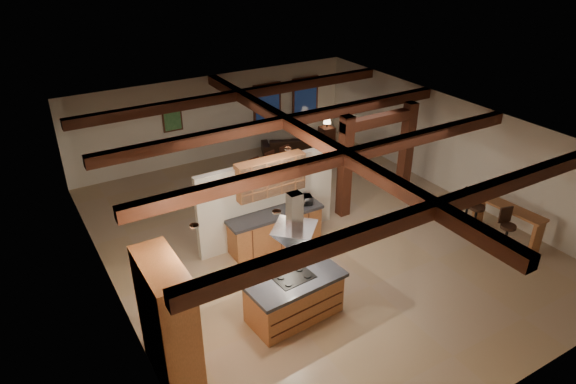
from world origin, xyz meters
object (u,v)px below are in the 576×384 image
at_px(bar_counter, 508,218).
at_px(kitchen_island, 294,296).
at_px(sofa, 290,145).
at_px(dining_table, 280,180).

bearing_deg(bar_counter, kitchen_island, 177.14).
bearing_deg(sofa, kitchen_island, 81.53).
distance_m(kitchen_island, dining_table, 5.83).
bearing_deg(bar_counter, sofa, 103.03).
height_order(kitchen_island, dining_table, kitchen_island).
height_order(dining_table, bar_counter, bar_counter).
relative_size(kitchen_island, dining_table, 1.21).
bearing_deg(sofa, bar_counter, 125.13).
bearing_deg(dining_table, kitchen_island, -104.28).
relative_size(sofa, bar_counter, 1.06).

